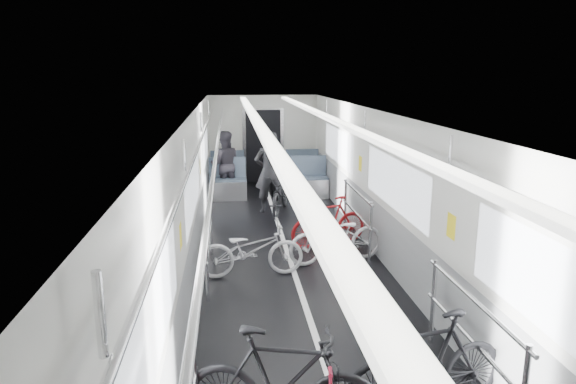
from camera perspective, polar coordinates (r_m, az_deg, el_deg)
name	(u,v)px	position (r m, az deg, el deg)	size (l,w,h in m)	color
car_shell	(283,180)	(9.20, -0.57, 1.38)	(3.02, 14.01, 2.41)	black
bike_left_mid	(283,384)	(4.53, -0.55, -20.52)	(0.47, 1.66, 1.00)	black
bike_left_far	(251,250)	(7.75, -4.15, -6.40)	(0.55, 1.58, 0.83)	#B6B6BB
bike_right_near	(426,365)	(4.94, 15.09, -18.03)	(0.46, 1.62, 0.97)	black
bike_right_mid	(337,237)	(8.30, 5.45, -5.01)	(0.57, 1.62, 0.85)	silver
bike_right_far	(329,222)	(9.06, 4.56, -3.31)	(0.42, 1.47, 0.88)	maroon
bike_aisle	(281,193)	(11.18, -0.78, -0.11)	(0.58, 1.67, 0.88)	black
person_standing	(269,172)	(11.16, -2.10, 2.24)	(0.65, 0.43, 1.79)	black
person_seated	(225,164)	(12.64, -7.06, 3.08)	(0.79, 0.62, 1.63)	#2B282F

